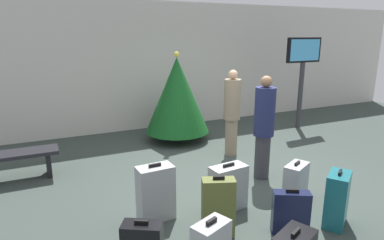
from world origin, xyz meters
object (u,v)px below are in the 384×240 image
(suitcase_4, at_px, (296,181))
(suitcase_8, at_px, (291,212))
(holiday_tree, at_px, (177,95))
(flight_info_kiosk, at_px, (303,64))
(waiting_bench, at_px, (13,160))
(suitcase_1, at_px, (218,207))
(suitcase_5, at_px, (337,199))
(traveller_1, at_px, (232,111))
(suitcase_7, at_px, (156,193))
(traveller_0, at_px, (264,126))
(suitcase_0, at_px, (228,187))

(suitcase_4, bearing_deg, suitcase_8, -135.17)
(holiday_tree, relative_size, suitcase_8, 3.48)
(flight_info_kiosk, xyz_separation_m, waiting_bench, (-6.51, -0.53, -1.27))
(suitcase_1, distance_m, suitcase_5, 1.52)
(waiting_bench, distance_m, suitcase_5, 4.94)
(traveller_1, relative_size, suitcase_7, 2.21)
(holiday_tree, distance_m, traveller_1, 1.47)
(suitcase_7, bearing_deg, traveller_0, 13.42)
(flight_info_kiosk, distance_m, suitcase_4, 4.20)
(traveller_0, relative_size, suitcase_0, 2.60)
(holiday_tree, bearing_deg, traveller_0, -78.55)
(waiting_bench, bearing_deg, suitcase_1, -50.00)
(suitcase_0, height_order, suitcase_7, suitcase_7)
(suitcase_7, bearing_deg, waiting_bench, 129.85)
(flight_info_kiosk, relative_size, suitcase_7, 2.97)
(waiting_bench, bearing_deg, suitcase_7, -50.15)
(traveller_0, relative_size, suitcase_4, 3.13)
(holiday_tree, distance_m, waiting_bench, 3.46)
(traveller_1, xyz_separation_m, suitcase_1, (-1.58, -2.32, -0.54))
(traveller_0, distance_m, suitcase_7, 2.16)
(traveller_1, xyz_separation_m, suitcase_0, (-1.15, -1.82, -0.59))
(suitcase_0, xyz_separation_m, suitcase_8, (0.39, -0.82, -0.04))
(flight_info_kiosk, height_order, traveller_0, flight_info_kiosk)
(suitcase_0, distance_m, suitcase_5, 1.38)
(traveller_0, height_order, suitcase_1, traveller_0)
(suitcase_1, xyz_separation_m, suitcase_7, (-0.56, 0.65, 0.00))
(suitcase_4, relative_size, suitcase_8, 0.96)
(flight_info_kiosk, xyz_separation_m, suitcase_5, (-2.74, -3.72, -1.28))
(flight_info_kiosk, bearing_deg, waiting_bench, -175.33)
(holiday_tree, xyz_separation_m, suitcase_1, (-0.97, -3.64, -0.68))
(suitcase_5, bearing_deg, holiday_tree, 96.95)
(waiting_bench, bearing_deg, suitcase_0, -39.57)
(suitcase_7, bearing_deg, suitcase_8, -35.40)
(traveller_1, relative_size, suitcase_1, 2.23)
(holiday_tree, bearing_deg, suitcase_7, -117.05)
(traveller_1, bearing_deg, suitcase_1, -124.37)
(flight_info_kiosk, relative_size, traveller_0, 1.32)
(suitcase_5, bearing_deg, waiting_bench, 139.83)
(traveller_0, distance_m, traveller_1, 1.18)
(flight_info_kiosk, relative_size, suitcase_1, 2.99)
(holiday_tree, bearing_deg, suitcase_8, -92.09)
(suitcase_4, bearing_deg, suitcase_7, 172.08)
(traveller_1, distance_m, suitcase_1, 2.86)
(traveller_1, bearing_deg, suitcase_0, -122.32)
(flight_info_kiosk, height_order, waiting_bench, flight_info_kiosk)
(traveller_1, distance_m, suitcase_8, 2.82)
(suitcase_5, relative_size, suitcase_8, 1.28)
(holiday_tree, bearing_deg, suitcase_1, -104.86)
(waiting_bench, relative_size, suitcase_7, 1.85)
(waiting_bench, height_order, traveller_1, traveller_1)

